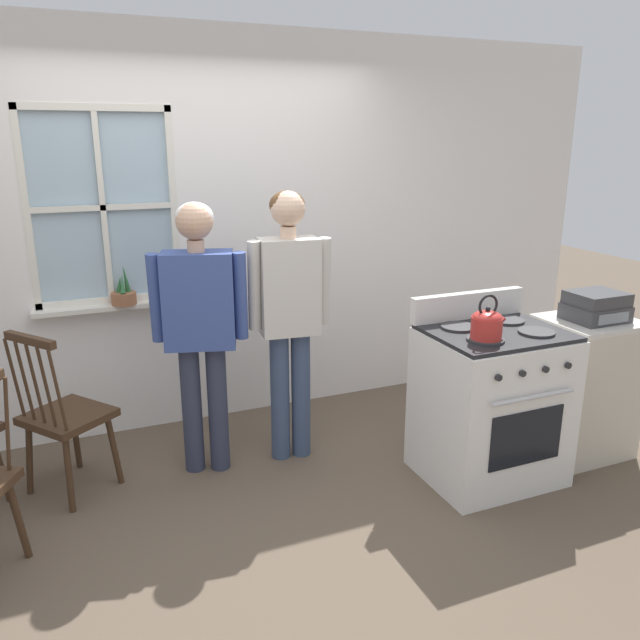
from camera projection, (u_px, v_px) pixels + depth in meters
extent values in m
plane|color=brown|center=(268.00, 515.00, 3.42)|extent=(16.00, 16.00, 0.00)
cube|color=white|center=(395.00, 223.00, 4.84)|extent=(3.35, 0.06, 2.70)
cube|color=white|center=(118.00, 367.00, 4.30)|extent=(0.93, 0.06, 0.93)
cube|color=white|center=(88.00, 59.00, 3.74)|extent=(0.93, 0.06, 0.51)
cube|color=silver|center=(113.00, 307.00, 4.10)|extent=(0.99, 0.10, 0.03)
cube|color=#9EB7C6|center=(103.00, 207.00, 4.00)|extent=(0.87, 0.01, 1.20)
cube|color=silver|center=(103.00, 208.00, 3.98)|extent=(0.04, 0.02, 1.26)
cube|color=silver|center=(103.00, 208.00, 3.98)|extent=(0.93, 0.02, 0.04)
cube|color=silver|center=(26.00, 211.00, 3.81)|extent=(0.04, 0.03, 1.26)
cube|color=silver|center=(174.00, 205.00, 4.14)|extent=(0.04, 0.03, 1.26)
cube|color=silver|center=(93.00, 107.00, 3.80)|extent=(0.93, 0.03, 0.04)
cube|color=silver|center=(112.00, 300.00, 4.15)|extent=(0.93, 0.03, 0.04)
cube|color=#3D2819|center=(68.00, 416.00, 3.56)|extent=(0.57, 0.58, 0.04)
cylinder|color=#3D2819|center=(114.00, 450.00, 3.68)|extent=(0.09, 0.06, 0.44)
cylinder|color=#3D2819|center=(76.00, 437.00, 3.84)|extent=(0.06, 0.09, 0.44)
cylinder|color=#3D2819|center=(69.00, 474.00, 3.41)|extent=(0.06, 0.09, 0.44)
cylinder|color=#3D2819|center=(29.00, 459.00, 3.58)|extent=(0.09, 0.06, 0.44)
cylinder|color=#3D2819|center=(58.00, 393.00, 3.26)|extent=(0.07, 0.06, 0.49)
cylinder|color=#3D2819|center=(47.00, 389.00, 3.30)|extent=(0.07, 0.06, 0.49)
cylinder|color=#3D2819|center=(36.00, 386.00, 3.35)|extent=(0.07, 0.06, 0.49)
cylinder|color=#3D2819|center=(25.00, 383.00, 3.39)|extent=(0.07, 0.06, 0.49)
cylinder|color=#3D2819|center=(15.00, 380.00, 3.43)|extent=(0.07, 0.06, 0.49)
cube|color=#3D2819|center=(30.00, 340.00, 3.27)|extent=(0.26, 0.33, 0.04)
cylinder|color=#3D2819|center=(0.00, 467.00, 3.49)|extent=(0.09, 0.05, 0.44)
cylinder|color=#3D2819|center=(18.00, 519.00, 3.01)|extent=(0.09, 0.06, 0.44)
cylinder|color=#3D2819|center=(7.00, 427.00, 2.88)|extent=(0.07, 0.05, 0.49)
cylinder|color=#2D3347|center=(192.00, 409.00, 3.79)|extent=(0.12, 0.12, 0.80)
cylinder|color=#2D3347|center=(218.00, 408.00, 3.81)|extent=(0.12, 0.12, 0.80)
cube|color=#384C8E|center=(199.00, 300.00, 3.61)|extent=(0.45, 0.32, 0.56)
cylinder|color=#384C8E|center=(156.00, 298.00, 3.55)|extent=(0.10, 0.13, 0.52)
cylinder|color=#384C8E|center=(241.00, 296.00, 3.61)|extent=(0.10, 0.13, 0.52)
cylinder|color=tan|center=(196.00, 246.00, 3.52)|extent=(0.10, 0.10, 0.07)
sphere|color=tan|center=(194.00, 221.00, 3.48)|extent=(0.21, 0.21, 0.21)
ellipsoid|color=silver|center=(194.00, 217.00, 3.49)|extent=(0.21, 0.21, 0.17)
cylinder|color=#384766|center=(280.00, 397.00, 3.94)|extent=(0.12, 0.12, 0.83)
cylinder|color=#384766|center=(301.00, 394.00, 3.97)|extent=(0.12, 0.12, 0.83)
cube|color=beige|center=(289.00, 287.00, 3.76)|extent=(0.37, 0.25, 0.59)
cylinder|color=beige|center=(254.00, 286.00, 3.67)|extent=(0.09, 0.12, 0.54)
cylinder|color=beige|center=(324.00, 281.00, 3.79)|extent=(0.09, 0.12, 0.54)
cylinder|color=beige|center=(288.00, 232.00, 3.66)|extent=(0.10, 0.10, 0.07)
sphere|color=beige|center=(288.00, 209.00, 3.62)|extent=(0.21, 0.21, 0.21)
ellipsoid|color=brown|center=(287.00, 205.00, 3.63)|extent=(0.21, 0.21, 0.17)
cube|color=white|center=(490.00, 407.00, 3.71)|extent=(0.78, 0.64, 0.90)
cube|color=black|center=(497.00, 333.00, 3.58)|extent=(0.76, 0.61, 0.02)
cylinder|color=#2D2D30|center=(486.00, 340.00, 3.40)|extent=(0.20, 0.20, 0.02)
cylinder|color=#2D2D30|center=(536.00, 332.00, 3.53)|extent=(0.20, 0.20, 0.02)
cylinder|color=#2D2D30|center=(458.00, 327.00, 3.63)|extent=(0.20, 0.20, 0.02)
cylinder|color=#2D2D30|center=(507.00, 321.00, 3.76)|extent=(0.20, 0.20, 0.02)
cube|color=white|center=(468.00, 305.00, 3.81)|extent=(0.78, 0.06, 0.16)
cube|color=black|center=(526.00, 438.00, 3.44)|extent=(0.48, 0.01, 0.32)
cylinder|color=silver|center=(533.00, 397.00, 3.35)|extent=(0.55, 0.02, 0.02)
cylinder|color=#232326|center=(499.00, 378.00, 3.24)|extent=(0.04, 0.02, 0.04)
cylinder|color=#232326|center=(523.00, 374.00, 3.29)|extent=(0.04, 0.02, 0.04)
cylinder|color=#232326|center=(546.00, 369.00, 3.35)|extent=(0.04, 0.02, 0.04)
cylinder|color=#232326|center=(568.00, 366.00, 3.41)|extent=(0.04, 0.02, 0.04)
cylinder|color=red|center=(486.00, 328.00, 3.38)|extent=(0.17, 0.17, 0.12)
ellipsoid|color=red|center=(487.00, 317.00, 3.36)|extent=(0.16, 0.16, 0.07)
sphere|color=black|center=(488.00, 309.00, 3.35)|extent=(0.03, 0.03, 0.03)
cylinder|color=red|center=(499.00, 323.00, 3.40)|extent=(0.08, 0.03, 0.07)
torus|color=black|center=(488.00, 306.00, 3.34)|extent=(0.12, 0.01, 0.12)
cylinder|color=#935B3D|center=(124.00, 298.00, 4.11)|extent=(0.16, 0.16, 0.08)
cylinder|color=#33261C|center=(123.00, 294.00, 4.10)|extent=(0.15, 0.15, 0.01)
cone|color=#286033|center=(126.00, 278.00, 4.09)|extent=(0.06, 0.05, 0.19)
cone|color=#286033|center=(119.00, 284.00, 4.09)|extent=(0.06, 0.05, 0.11)
cone|color=#286033|center=(122.00, 284.00, 4.05)|extent=(0.04, 0.07, 0.13)
cube|color=beige|center=(583.00, 388.00, 4.02)|extent=(0.55, 0.50, 0.87)
cube|color=beige|center=(591.00, 322.00, 3.89)|extent=(0.55, 0.50, 0.03)
cube|color=#38383A|center=(595.00, 312.00, 3.86)|extent=(0.34, 0.28, 0.10)
cube|color=#38383A|center=(597.00, 298.00, 3.83)|extent=(0.32, 0.27, 0.08)
cube|color=gray|center=(614.00, 318.00, 3.73)|extent=(0.24, 0.01, 0.06)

